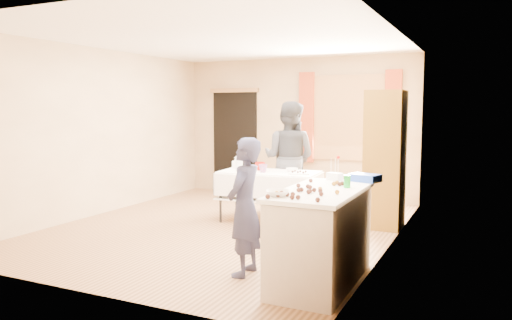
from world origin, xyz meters
The scene contains 29 objects.
floor centered at (0.00, 0.00, -0.01)m, with size 4.50×5.50×0.02m, color #9E7047.
ceiling centered at (0.00, 0.00, 2.61)m, with size 4.50×5.50×0.02m, color white.
wall_back centered at (0.00, 2.76, 1.30)m, with size 4.50×0.02×2.60m, color tan.
wall_front centered at (0.00, -2.76, 1.30)m, with size 4.50×0.02×2.60m, color tan.
wall_left centered at (-2.26, 0.00, 1.30)m, with size 0.02×5.50×2.60m, color tan.
wall_right centered at (2.26, 0.00, 1.30)m, with size 0.02×5.50×2.60m, color tan.
window_frame centered at (1.00, 2.72, 1.50)m, with size 1.32×0.06×1.52m, color olive.
window_pane centered at (1.00, 2.71, 1.50)m, with size 1.20×0.02×1.40m, color white.
curtain_left centered at (0.22, 2.67, 1.50)m, with size 0.28×0.06×1.65m, color #98371B.
curtain_right centered at (1.78, 2.67, 1.50)m, with size 0.28×0.06×1.65m, color #98371B.
doorway centered at (-1.30, 2.73, 1.00)m, with size 0.95×0.04×2.00m, color black.
door_lintel centered at (-1.30, 2.70, 2.02)m, with size 1.05×0.06×0.08m, color olive.
cabinet centered at (1.99, 0.97, 0.96)m, with size 0.50×0.60×1.92m, color brown.
counter centered at (1.89, -1.58, 0.45)m, with size 0.69×1.45×0.91m.
party_table centered at (0.40, 0.57, 0.45)m, with size 1.52×0.86×0.75m.
chair centered at (0.39, 1.43, 0.32)m, with size 0.58×0.58×1.08m.
girl centered at (1.12, -1.68, 0.69)m, with size 0.36×0.52×1.39m, color #212140.
woman centered at (0.45, 1.22, 0.89)m, with size 0.87×0.69×1.78m, color black.
soda_can centered at (2.08, -1.39, 0.97)m, with size 0.07×0.07×0.12m, color green.
mixing_bowl centered at (1.65, -2.09, 0.94)m, with size 0.27×0.27×0.05m, color white.
foam_block centered at (1.83, -0.95, 0.95)m, with size 0.15×0.10×0.08m, color white.
blue_basket centered at (2.14, -0.91, 0.95)m, with size 0.30×0.20×0.08m, color blue.
pitcher centered at (-0.03, 0.45, 0.86)m, with size 0.11×0.11×0.22m, color silver.
cup_red centered at (0.23, 0.63, 0.81)m, with size 0.18×0.18×0.12m, color #B10D05.
cup_rainbow centered at (0.36, 0.43, 0.81)m, with size 0.13×0.13×0.12m, color red.
small_bowl centered at (0.71, 0.68, 0.78)m, with size 0.18×0.18×0.05m, color white.
pastry_tray centered at (0.90, 0.48, 0.76)m, with size 0.28×0.20×0.02m, color white.
bottle centered at (-0.22, 0.69, 0.84)m, with size 0.08×0.08×0.17m, color white.
cake_balls centered at (1.85, -1.74, 0.93)m, with size 0.51×1.08×0.04m.
Camera 1 is at (3.32, -6.06, 1.68)m, focal length 35.00 mm.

